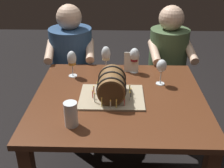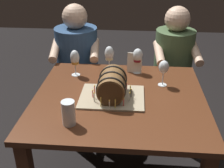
{
  "view_description": "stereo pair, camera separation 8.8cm",
  "coord_description": "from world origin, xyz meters",
  "px_view_note": "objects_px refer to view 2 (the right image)",
  "views": [
    {
      "loc": [
        -0.0,
        -1.61,
        1.67
      ],
      "look_at": [
        -0.05,
        -0.02,
        0.85
      ],
      "focal_mm": 45.47,
      "sensor_mm": 36.0,
      "label": 1
    },
    {
      "loc": [
        0.09,
        -1.61,
        1.67
      ],
      "look_at": [
        -0.05,
        -0.02,
        0.85
      ],
      "focal_mm": 45.47,
      "sensor_mm": 36.0,
      "label": 2
    }
  ],
  "objects_px": {
    "menu_card": "(134,63)",
    "wine_glass_red": "(138,56)",
    "barrel_cake": "(112,86)",
    "dining_table": "(119,111)",
    "wine_glass_white": "(109,54)",
    "wine_glass_amber": "(75,59)",
    "wine_glass_empty": "(164,68)",
    "person_seated_right": "(172,75)",
    "person_seated_left": "(78,70)",
    "beer_pint": "(69,114)"
  },
  "relations": [
    {
      "from": "barrel_cake",
      "to": "person_seated_right",
      "type": "height_order",
      "value": "person_seated_right"
    },
    {
      "from": "wine_glass_red",
      "to": "wine_glass_empty",
      "type": "distance_m",
      "value": 0.27
    },
    {
      "from": "wine_glass_white",
      "to": "person_seated_right",
      "type": "bearing_deg",
      "value": 35.18
    },
    {
      "from": "wine_glass_red",
      "to": "wine_glass_empty",
      "type": "bearing_deg",
      "value": -48.13
    },
    {
      "from": "wine_glass_red",
      "to": "person_seated_right",
      "type": "bearing_deg",
      "value": 50.87
    },
    {
      "from": "beer_pint",
      "to": "menu_card",
      "type": "xyz_separation_m",
      "value": [
        0.35,
        0.71,
        0.01
      ]
    },
    {
      "from": "dining_table",
      "to": "person_seated_left",
      "type": "relative_size",
      "value": 0.95
    },
    {
      "from": "menu_card",
      "to": "wine_glass_red",
      "type": "bearing_deg",
      "value": 25.67
    },
    {
      "from": "person_seated_right",
      "to": "wine_glass_white",
      "type": "bearing_deg",
      "value": -144.82
    },
    {
      "from": "barrel_cake",
      "to": "wine_glass_amber",
      "type": "relative_size",
      "value": 2.08
    },
    {
      "from": "menu_card",
      "to": "dining_table",
      "type": "bearing_deg",
      "value": -94.12
    },
    {
      "from": "dining_table",
      "to": "wine_glass_white",
      "type": "relative_size",
      "value": 5.61
    },
    {
      "from": "barrel_cake",
      "to": "wine_glass_empty",
      "type": "bearing_deg",
      "value": 31.47
    },
    {
      "from": "barrel_cake",
      "to": "beer_pint",
      "type": "bearing_deg",
      "value": -124.49
    },
    {
      "from": "dining_table",
      "to": "wine_glass_white",
      "type": "xyz_separation_m",
      "value": [
        -0.1,
        0.4,
        0.25
      ]
    },
    {
      "from": "wine_glass_empty",
      "to": "person_seated_right",
      "type": "bearing_deg",
      "value": 76.34
    },
    {
      "from": "wine_glass_amber",
      "to": "person_seated_right",
      "type": "distance_m",
      "value": 0.98
    },
    {
      "from": "person_seated_right",
      "to": "person_seated_left",
      "type": "bearing_deg",
      "value": 179.98
    },
    {
      "from": "wine_glass_white",
      "to": "person_seated_right",
      "type": "relative_size",
      "value": 0.17
    },
    {
      "from": "wine_glass_red",
      "to": "person_seated_left",
      "type": "distance_m",
      "value": 0.75
    },
    {
      "from": "person_seated_right",
      "to": "barrel_cake",
      "type": "bearing_deg",
      "value": -120.99
    },
    {
      "from": "dining_table",
      "to": "wine_glass_amber",
      "type": "bearing_deg",
      "value": 139.5
    },
    {
      "from": "person_seated_left",
      "to": "beer_pint",
      "type": "bearing_deg",
      "value": -81.01
    },
    {
      "from": "barrel_cake",
      "to": "person_seated_right",
      "type": "relative_size",
      "value": 0.35
    },
    {
      "from": "menu_card",
      "to": "person_seated_left",
      "type": "height_order",
      "value": "person_seated_left"
    },
    {
      "from": "wine_glass_red",
      "to": "beer_pint",
      "type": "distance_m",
      "value": 0.81
    },
    {
      "from": "beer_pint",
      "to": "person_seated_right",
      "type": "xyz_separation_m",
      "value": [
        0.7,
        1.11,
        -0.27
      ]
    },
    {
      "from": "person_seated_right",
      "to": "wine_glass_red",
      "type": "bearing_deg",
      "value": -129.13
    },
    {
      "from": "wine_glass_red",
      "to": "wine_glass_amber",
      "type": "distance_m",
      "value": 0.47
    },
    {
      "from": "dining_table",
      "to": "barrel_cake",
      "type": "relative_size",
      "value": 2.7
    },
    {
      "from": "barrel_cake",
      "to": "wine_glass_red",
      "type": "bearing_deg",
      "value": 68.6
    },
    {
      "from": "wine_glass_amber",
      "to": "wine_glass_empty",
      "type": "distance_m",
      "value": 0.65
    },
    {
      "from": "wine_glass_white",
      "to": "person_seated_left",
      "type": "bearing_deg",
      "value": 131.14
    },
    {
      "from": "dining_table",
      "to": "beer_pint",
      "type": "bearing_deg",
      "value": -128.13
    },
    {
      "from": "barrel_cake",
      "to": "wine_glass_empty",
      "type": "relative_size",
      "value": 2.23
    },
    {
      "from": "barrel_cake",
      "to": "menu_card",
      "type": "distance_m",
      "value": 0.42
    },
    {
      "from": "barrel_cake",
      "to": "person_seated_left",
      "type": "xyz_separation_m",
      "value": [
        -0.39,
        0.8,
        -0.26
      ]
    },
    {
      "from": "wine_glass_amber",
      "to": "beer_pint",
      "type": "xyz_separation_m",
      "value": [
        0.09,
        -0.63,
        -0.07
      ]
    },
    {
      "from": "wine_glass_red",
      "to": "dining_table",
      "type": "bearing_deg",
      "value": -106.26
    },
    {
      "from": "barrel_cake",
      "to": "beer_pint",
      "type": "height_order",
      "value": "barrel_cake"
    },
    {
      "from": "person_seated_left",
      "to": "menu_card",
      "type": "bearing_deg",
      "value": -37.57
    },
    {
      "from": "wine_glass_amber",
      "to": "wine_glass_white",
      "type": "relative_size",
      "value": 1.0
    },
    {
      "from": "barrel_cake",
      "to": "dining_table",
      "type": "bearing_deg",
      "value": 24.3
    },
    {
      "from": "dining_table",
      "to": "wine_glass_red",
      "type": "height_order",
      "value": "wine_glass_red"
    },
    {
      "from": "wine_glass_empty",
      "to": "person_seated_left",
      "type": "bearing_deg",
      "value": 140.56
    },
    {
      "from": "wine_glass_red",
      "to": "menu_card",
      "type": "distance_m",
      "value": 0.06
    },
    {
      "from": "dining_table",
      "to": "person_seated_left",
      "type": "xyz_separation_m",
      "value": [
        -0.44,
        0.78,
        -0.07
      ]
    },
    {
      "from": "person_seated_left",
      "to": "person_seated_right",
      "type": "distance_m",
      "value": 0.87
    },
    {
      "from": "wine_glass_empty",
      "to": "person_seated_right",
      "type": "height_order",
      "value": "person_seated_right"
    },
    {
      "from": "person_seated_left",
      "to": "wine_glass_empty",
      "type": "bearing_deg",
      "value": -39.44
    }
  ]
}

